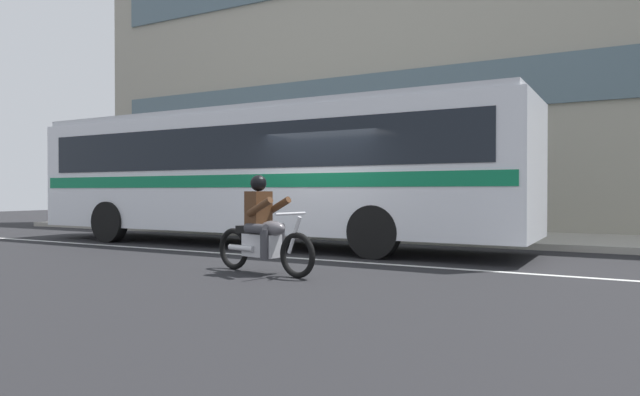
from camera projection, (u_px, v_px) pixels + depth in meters
name	position (u px, v px, depth m)	size (l,w,h in m)	color
ground_plane	(321.00, 256.00, 11.25)	(60.00, 60.00, 0.00)	black
sidewalk_curb	(408.00, 235.00, 15.71)	(28.00, 3.80, 0.15)	#A39E93
lane_center_stripe	(306.00, 259.00, 10.72)	(26.60, 0.14, 0.01)	silver
office_building_facade	(433.00, 32.00, 17.64)	(28.00, 0.89, 12.74)	gray
transit_bus	(261.00, 167.00, 13.38)	(12.57, 2.70, 3.22)	silver
motorcycle_with_rider	(263.00, 232.00, 8.82)	(2.11, 0.73, 1.56)	black
fire_hydrant	(292.00, 218.00, 16.22)	(0.22, 0.30, 0.75)	red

